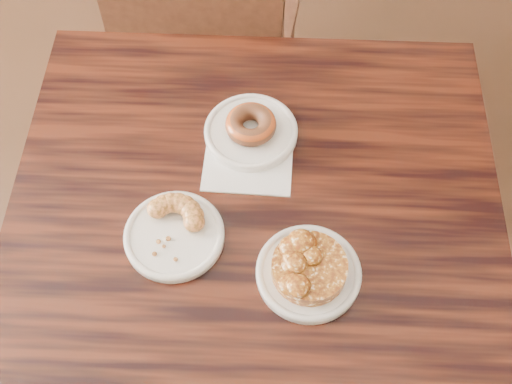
% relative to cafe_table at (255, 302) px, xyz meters
% --- Properties ---
extents(cafe_table, '(0.97, 0.97, 0.75)m').
position_rel_cafe_table_xyz_m(cafe_table, '(0.00, 0.00, 0.00)').
color(cafe_table, black).
rests_on(cafe_table, floor).
extents(chair_far, '(0.48, 0.48, 0.90)m').
position_rel_cafe_table_xyz_m(chair_far, '(-0.27, 0.72, 0.08)').
color(chair_far, black).
rests_on(chair_far, floor).
extents(napkin, '(0.18, 0.18, 0.00)m').
position_rel_cafe_table_xyz_m(napkin, '(-0.04, 0.12, 0.38)').
color(napkin, white).
rests_on(napkin, cafe_table).
extents(plate_donut, '(0.17, 0.17, 0.01)m').
position_rel_cafe_table_xyz_m(plate_donut, '(-0.04, 0.17, 0.38)').
color(plate_donut, white).
rests_on(plate_donut, napkin).
extents(plate_cruller, '(0.17, 0.17, 0.01)m').
position_rel_cafe_table_xyz_m(plate_cruller, '(-0.12, -0.06, 0.38)').
color(plate_cruller, white).
rests_on(plate_cruller, cafe_table).
extents(plate_fritter, '(0.17, 0.17, 0.01)m').
position_rel_cafe_table_xyz_m(plate_fritter, '(0.11, -0.08, 0.38)').
color(plate_fritter, silver).
rests_on(plate_fritter, cafe_table).
extents(glazed_donut, '(0.09, 0.09, 0.03)m').
position_rel_cafe_table_xyz_m(glazed_donut, '(-0.04, 0.17, 0.41)').
color(glazed_donut, '#954015').
rests_on(glazed_donut, plate_donut).
extents(apple_fritter, '(0.16, 0.16, 0.04)m').
position_rel_cafe_table_xyz_m(apple_fritter, '(0.11, -0.08, 0.41)').
color(apple_fritter, '#481C07').
rests_on(apple_fritter, plate_fritter).
extents(cruller_fragment, '(0.12, 0.12, 0.03)m').
position_rel_cafe_table_xyz_m(cruller_fragment, '(-0.12, -0.06, 0.40)').
color(cruller_fragment, brown).
rests_on(cruller_fragment, plate_cruller).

